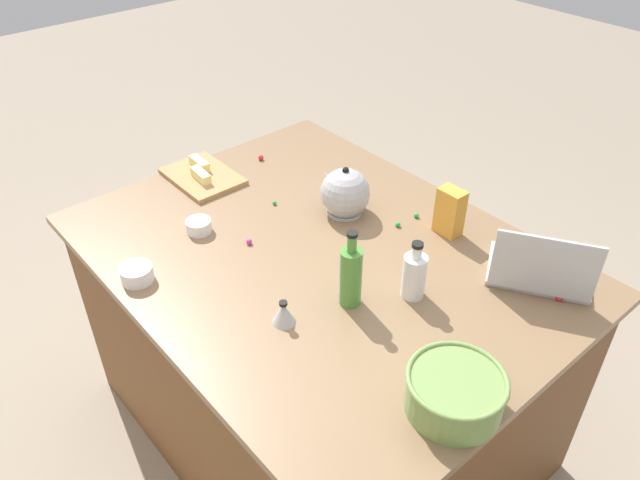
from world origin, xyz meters
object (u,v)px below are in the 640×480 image
(butter_stick_right, at_px, (201,175))
(kettle, at_px, (345,193))
(cutting_board, at_px, (203,177))
(candy_bag, at_px, (450,212))
(ramekin_small, at_px, (137,274))
(ramekin_medium, at_px, (199,226))
(butter_stick_left, at_px, (199,164))
(mixing_bowl_large, at_px, (455,392))
(bottle_vinegar, at_px, (414,275))
(laptop, at_px, (540,269))
(kitchen_timer, at_px, (284,313))
(bottle_olive, at_px, (351,275))

(butter_stick_right, bearing_deg, kettle, -150.72)
(cutting_board, xyz_separation_m, candy_bag, (-0.86, -0.45, 0.08))
(kettle, distance_m, ramekin_small, 0.76)
(ramekin_small, bearing_deg, candy_bag, -116.36)
(ramekin_small, relative_size, ramekin_medium, 1.14)
(ramekin_medium, relative_size, candy_bag, 0.52)
(butter_stick_left, bearing_deg, mixing_bowl_large, 174.15)
(bottle_vinegar, distance_m, butter_stick_right, 0.99)
(mixing_bowl_large, height_order, bottle_vinegar, bottle_vinegar)
(butter_stick_right, bearing_deg, ramekin_small, 128.86)
(laptop, height_order, mixing_bowl_large, laptop)
(laptop, bearing_deg, ramekin_small, 49.12)
(cutting_board, xyz_separation_m, butter_stick_left, (0.05, -0.02, 0.03))
(cutting_board, xyz_separation_m, ramekin_medium, (-0.30, 0.20, 0.01))
(laptop, xyz_separation_m, ramekin_small, (0.82, 0.94, -0.02))
(cutting_board, bearing_deg, ramekin_small, 129.57)
(butter_stick_right, bearing_deg, kitchen_timer, 164.25)
(laptop, relative_size, bottle_vinegar, 1.95)
(bottle_vinegar, relative_size, ramekin_small, 1.93)
(cutting_board, distance_m, butter_stick_left, 0.06)
(butter_stick_left, bearing_deg, candy_bag, -155.08)
(kettle, bearing_deg, cutting_board, 26.09)
(butter_stick_right, bearing_deg, butter_stick_left, -28.68)
(kettle, distance_m, ramekin_medium, 0.53)
(ramekin_medium, relative_size, kitchen_timer, 1.15)
(butter_stick_right, distance_m, ramekin_medium, 0.32)
(bottle_olive, relative_size, kettle, 1.20)
(laptop, height_order, butter_stick_right, laptop)
(mixing_bowl_large, distance_m, bottle_vinegar, 0.42)
(bottle_olive, height_order, ramekin_small, bottle_olive)
(mixing_bowl_large, bearing_deg, bottle_vinegar, -34.04)
(bottle_olive, relative_size, butter_stick_right, 2.33)
(laptop, relative_size, bottle_olive, 1.48)
(ramekin_small, bearing_deg, bottle_vinegar, -135.27)
(butter_stick_left, height_order, ramekin_medium, butter_stick_left)
(kettle, bearing_deg, laptop, -163.98)
(bottle_vinegar, bearing_deg, kettle, -17.74)
(bottle_olive, relative_size, candy_bag, 1.51)
(ramekin_medium, bearing_deg, kitchen_timer, 174.41)
(laptop, distance_m, bottle_vinegar, 0.41)
(kettle, height_order, cutting_board, kettle)
(laptop, xyz_separation_m, candy_bag, (0.35, 0.01, 0.04))
(mixing_bowl_large, relative_size, candy_bag, 1.47)
(kettle, relative_size, butter_stick_right, 1.94)
(candy_bag, bearing_deg, butter_stick_right, 29.43)
(bottle_vinegar, height_order, butter_stick_left, bottle_vinegar)
(ramekin_small, relative_size, kitchen_timer, 1.31)
(butter_stick_right, bearing_deg, bottle_olive, 178.16)
(bottle_vinegar, bearing_deg, butter_stick_left, 4.96)
(kettle, relative_size, ramekin_small, 2.11)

